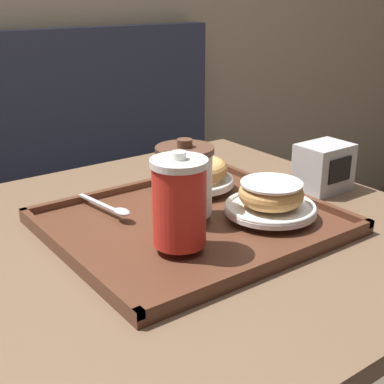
# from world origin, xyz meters

# --- Properties ---
(booth_bench) EXTENTS (1.47, 0.44, 1.00)m
(booth_bench) POSITION_xyz_m (0.09, 0.87, 0.32)
(booth_bench) COLOR #33384C
(booth_bench) RESTS_ON ground_plane
(cafe_table) EXTENTS (0.88, 0.81, 0.74)m
(cafe_table) POSITION_xyz_m (0.00, 0.00, 0.56)
(cafe_table) COLOR brown
(cafe_table) RESTS_ON ground_plane
(serving_tray) EXTENTS (0.45, 0.39, 0.02)m
(serving_tray) POSITION_xyz_m (0.04, -0.01, 0.75)
(serving_tray) COLOR #512D1E
(serving_tray) RESTS_ON cafe_table
(coffee_cup_front) EXTENTS (0.08, 0.08, 0.14)m
(coffee_cup_front) POSITION_xyz_m (-0.04, -0.08, 0.83)
(coffee_cup_front) COLOR red
(coffee_cup_front) RESTS_ON serving_tray
(coffee_cup_rear) EXTENTS (0.10, 0.10, 0.13)m
(coffee_cup_rear) POSITION_xyz_m (0.03, 0.01, 0.82)
(coffee_cup_rear) COLOR white
(coffee_cup_rear) RESTS_ON serving_tray
(plate_with_chocolate_donut) EXTENTS (0.16, 0.16, 0.01)m
(plate_with_chocolate_donut) POSITION_xyz_m (0.15, -0.08, 0.77)
(plate_with_chocolate_donut) COLOR white
(plate_with_chocolate_donut) RESTS_ON serving_tray
(donut_chocolate_glazed) EXTENTS (0.11, 0.11, 0.04)m
(donut_chocolate_glazed) POSITION_xyz_m (0.15, -0.08, 0.80)
(donut_chocolate_glazed) COLOR tan
(donut_chocolate_glazed) RESTS_ON plate_with_chocolate_donut
(plate_with_plain_donut) EXTENTS (0.15, 0.15, 0.01)m
(plate_with_plain_donut) POSITION_xyz_m (0.13, 0.11, 0.77)
(plate_with_plain_donut) COLOR white
(plate_with_plain_donut) RESTS_ON serving_tray
(donut_plain) EXTENTS (0.12, 0.12, 0.03)m
(donut_plain) POSITION_xyz_m (0.13, 0.11, 0.79)
(donut_plain) COLOR tan
(donut_plain) RESTS_ON plate_with_plain_donut
(spoon) EXTENTS (0.03, 0.14, 0.01)m
(spoon) POSITION_xyz_m (-0.06, 0.08, 0.77)
(spoon) COLOR silver
(spoon) RESTS_ON serving_tray
(napkin_dispenser) EXTENTS (0.10, 0.08, 0.09)m
(napkin_dispenser) POSITION_xyz_m (0.35, -0.02, 0.79)
(napkin_dispenser) COLOR #B7B7BC
(napkin_dispenser) RESTS_ON cafe_table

